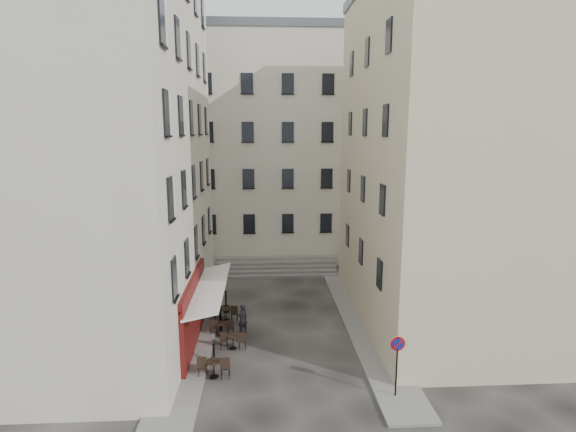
{
  "coord_description": "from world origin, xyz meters",
  "views": [
    {
      "loc": [
        -0.93,
        -20.24,
        10.52
      ],
      "look_at": [
        0.45,
        4.0,
        5.95
      ],
      "focal_mm": 28.0,
      "sensor_mm": 36.0,
      "label": 1
    }
  ],
  "objects": [
    {
      "name": "ground",
      "position": [
        0.0,
        0.0,
        0.0
      ],
      "size": [
        90.0,
        90.0,
        0.0
      ],
      "primitive_type": "plane",
      "color": "black",
      "rests_on": "ground"
    },
    {
      "name": "sidewalk_left",
      "position": [
        -4.5,
        4.0,
        0.06
      ],
      "size": [
        2.0,
        22.0,
        0.12
      ],
      "primitive_type": "cube",
      "color": "slate",
      "rests_on": "ground"
    },
    {
      "name": "sidewalk_right",
      "position": [
        4.5,
        3.0,
        0.06
      ],
      "size": [
        2.0,
        18.0,
        0.12
      ],
      "primitive_type": "cube",
      "color": "slate",
      "rests_on": "ground"
    },
    {
      "name": "building_left",
      "position": [
        -10.5,
        3.0,
        10.31
      ],
      "size": [
        12.2,
        16.2,
        20.6
      ],
      "color": "beige",
      "rests_on": "ground"
    },
    {
      "name": "building_right",
      "position": [
        10.5,
        3.5,
        9.31
      ],
      "size": [
        12.2,
        14.2,
        18.6
      ],
      "color": "#B9B18A",
      "rests_on": "ground"
    },
    {
      "name": "building_back",
      "position": [
        -1.0,
        19.0,
        9.31
      ],
      "size": [
        18.2,
        10.2,
        18.6
      ],
      "color": "beige",
      "rests_on": "ground"
    },
    {
      "name": "cafe_storefront",
      "position": [
        -4.32,
        1.0,
        1.88
      ],
      "size": [
        1.74,
        7.3,
        3.5
      ],
      "color": "#4B110A",
      "rests_on": "ground"
    },
    {
      "name": "stone_steps",
      "position": [
        0.0,
        12.57,
        0.4
      ],
      "size": [
        9.0,
        3.15,
        0.8
      ],
      "color": "#575553",
      "rests_on": "ground"
    },
    {
      "name": "bollard_near",
      "position": [
        -3.25,
        -1.0,
        0.53
      ],
      "size": [
        0.12,
        0.12,
        0.98
      ],
      "color": "black",
      "rests_on": "ground"
    },
    {
      "name": "bollard_mid",
      "position": [
        -3.25,
        2.5,
        0.53
      ],
      "size": [
        0.12,
        0.12,
        0.98
      ],
      "color": "black",
      "rests_on": "ground"
    },
    {
      "name": "bollard_far",
      "position": [
        -3.25,
        6.0,
        0.53
      ],
      "size": [
        0.12,
        0.12,
        0.98
      ],
      "color": "black",
      "rests_on": "ground"
    },
    {
      "name": "no_parking_sign",
      "position": [
        4.3,
        -4.16,
        1.88
      ],
      "size": [
        0.6,
        0.1,
        2.65
      ],
      "rotation": [
        0.0,
        0.0,
        0.02
      ],
      "color": "black",
      "rests_on": "ground"
    },
    {
      "name": "bistro_table_a",
      "position": [
        -3.12,
        -2.21,
        0.51
      ],
      "size": [
        1.41,
        0.66,
        0.99
      ],
      "color": "black",
      "rests_on": "ground"
    },
    {
      "name": "bistro_table_b",
      "position": [
        -2.46,
        0.38,
        0.46
      ],
      "size": [
        1.27,
        0.6,
        0.9
      ],
      "color": "black",
      "rests_on": "ground"
    },
    {
      "name": "bistro_table_c",
      "position": [
        -3.14,
        1.87,
        0.46
      ],
      "size": [
        1.27,
        0.59,
        0.89
      ],
      "color": "black",
      "rests_on": "ground"
    },
    {
      "name": "bistro_table_d",
      "position": [
        -3.06,
        3.75,
        0.47
      ],
      "size": [
        1.31,
        0.62,
        0.92
      ],
      "color": "black",
      "rests_on": "ground"
    },
    {
      "name": "bistro_table_e",
      "position": [
        -3.46,
        4.19,
        0.41
      ],
      "size": [
        1.14,
        0.53,
        0.8
      ],
      "color": "black",
      "rests_on": "ground"
    },
    {
      "name": "pedestrian",
      "position": [
        -2.07,
        2.08,
        0.81
      ],
      "size": [
        0.7,
        0.66,
        1.61
      ],
      "primitive_type": "imported",
      "rotation": [
        0.0,
        0.0,
        3.78
      ],
      "color": "black",
      "rests_on": "ground"
    }
  ]
}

